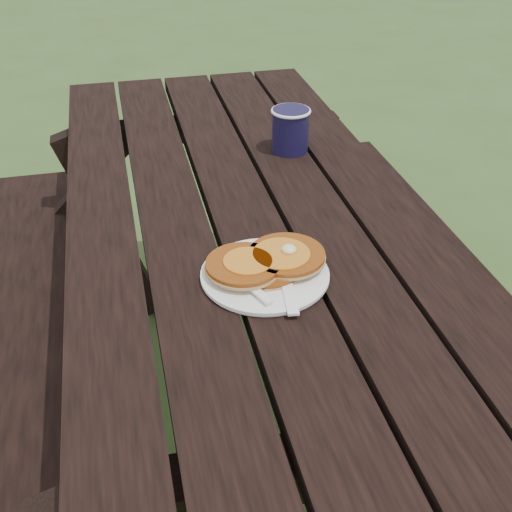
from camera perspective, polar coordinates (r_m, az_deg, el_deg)
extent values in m
plane|color=#354B20|center=(1.89, -0.94, -15.86)|extent=(60.00, 60.00, 0.00)
cube|color=black|center=(1.41, -1.21, 3.62)|extent=(0.75, 1.80, 0.04)
cube|color=black|center=(1.59, -21.18, -8.29)|extent=(0.25, 1.80, 0.04)
cube|color=black|center=(1.76, 16.91, -2.91)|extent=(0.25, 1.80, 0.04)
cylinder|color=white|center=(1.18, 0.79, -1.73)|extent=(0.29, 0.29, 0.01)
cylinder|color=#89410F|center=(1.18, 0.81, -0.88)|extent=(0.14, 0.14, 0.01)
cylinder|color=#89410F|center=(1.17, -1.14, -0.80)|extent=(0.14, 0.14, 0.01)
cylinder|color=#89410F|center=(1.19, 2.74, 0.07)|extent=(0.14, 0.14, 0.01)
cylinder|color=#B36819|center=(1.19, 2.27, 0.24)|extent=(0.11, 0.11, 0.00)
ellipsoid|color=#F4E59E|center=(1.19, 2.95, 0.59)|extent=(0.03, 0.03, 0.02)
cube|color=white|center=(1.15, 2.74, -2.42)|extent=(0.04, 0.18, 0.00)
cylinder|color=black|center=(1.64, 3.07, 11.09)|extent=(0.09, 0.09, 0.11)
torus|color=white|center=(1.62, 3.13, 12.76)|extent=(0.10, 0.10, 0.01)
cylinder|color=black|center=(1.62, 3.13, 12.69)|extent=(0.08, 0.08, 0.01)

